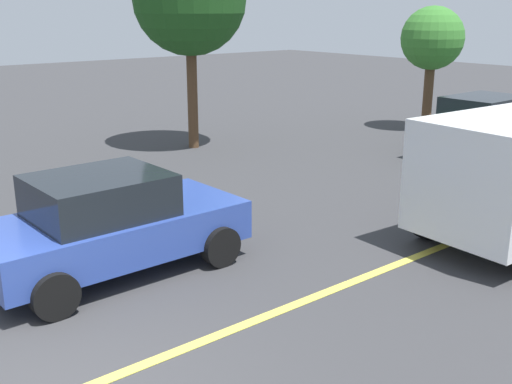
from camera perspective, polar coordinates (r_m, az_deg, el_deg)
name	(u,v)px	position (r m, az deg, el deg)	size (l,w,h in m)	color
lane_marking_centre	(267,316)	(8.29, 1.06, -11.30)	(28.00, 0.16, 0.01)	#E0D14C
car_blue_behind_van	(110,223)	(9.57, -13.27, -2.77)	(3.95, 2.06, 1.55)	#2D479E
car_green_crossing	(486,125)	(18.22, 20.34, 5.81)	(4.46, 2.06, 1.60)	#236B3D
tree_centre_verge	(432,40)	(21.20, 15.89, 13.31)	(2.01, 2.01, 3.96)	#513823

